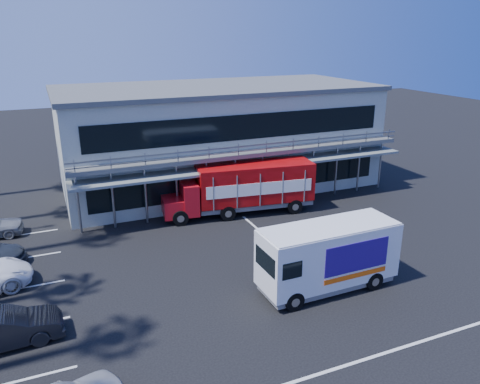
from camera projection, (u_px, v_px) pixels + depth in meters
name	position (u px, v px, depth m)	size (l,w,h in m)	color
ground	(273.00, 283.00, 21.41)	(120.00, 120.00, 0.00)	black
building	(218.00, 136.00, 34.33)	(22.40, 12.00, 7.30)	#9CA294
red_truck	(245.00, 187.00, 29.18)	(9.62, 3.43, 3.17)	#AE0E17
white_van	(328.00, 256.00, 20.46)	(6.24, 2.25, 3.03)	silver
parked_car_b	(2.00, 329.00, 16.93)	(1.45, 4.15, 1.37)	black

